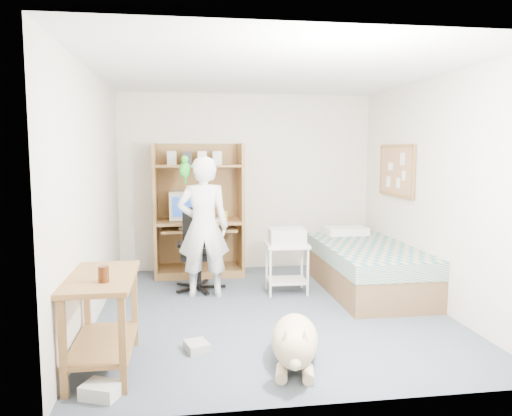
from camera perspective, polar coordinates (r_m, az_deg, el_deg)
The scene contains 21 objects.
floor at distance 5.46m, azimuth 1.72°, elevation -11.65°, with size 4.00×4.00×0.00m, color #454F5E.
wall_back at distance 7.17m, azimuth -1.07°, elevation 2.96°, with size 3.60×0.02×2.50m, color silver.
wall_right at distance 5.79m, azimuth 19.58°, elevation 1.69°, with size 0.02×4.00×2.50m, color silver.
wall_left at distance 5.19m, azimuth -18.19°, elevation 1.20°, with size 0.02×4.00×2.50m, color silver.
ceiling at distance 5.24m, azimuth 1.82°, elevation 15.29°, with size 3.60×4.00×0.02m, color white.
computer_hutch at distance 6.90m, azimuth -6.56°, elevation -0.81°, with size 1.20×0.63×1.80m.
bed at distance 6.29m, azimuth 12.53°, elevation -6.59°, with size 1.02×2.02×0.66m.
side_desk at distance 4.13m, azimuth -17.15°, elevation -10.83°, with size 0.50×1.00×0.75m.
corkboard at distance 6.58m, azimuth 15.76°, elevation 4.12°, with size 0.04×0.94×0.66m.
office_chair at distance 6.22m, azimuth -6.56°, elevation -6.01°, with size 0.56×0.56×0.99m.
person at distance 5.83m, azimuth -6.04°, elevation -2.16°, with size 0.60×0.39×1.64m, color white.
parrot at distance 5.78m, azimuth -8.12°, elevation 4.52°, with size 0.12×0.21×0.33m.
dog at distance 4.14m, azimuth 4.47°, elevation -14.95°, with size 0.54×1.16×0.44m.
printer_cart at distance 6.02m, azimuth 3.54°, elevation -5.96°, with size 0.52×0.42×0.60m.
printer at distance 5.96m, azimuth 3.56°, elevation -3.21°, with size 0.42×0.32×0.18m, color beige.
crt_monitor at distance 6.88m, azimuth -8.09°, elevation 0.34°, with size 0.43×0.45×0.39m.
keyboard at distance 6.76m, azimuth -6.83°, elevation -2.26°, with size 0.45×0.16×0.03m, color beige.
pencil_cup at distance 6.83m, azimuth -3.58°, elevation -0.86°, with size 0.08×0.08×0.12m, color gold.
drink_glass at distance 3.85m, azimuth -17.03°, elevation -7.24°, with size 0.08×0.08×0.12m, color #3E1C09.
floor_box_a at distance 3.85m, azimuth -17.25°, elevation -19.27°, with size 0.25×0.20×0.10m, color silver.
floor_box_b at distance 4.46m, azimuth -6.77°, elevation -15.45°, with size 0.18×0.22×0.08m, color #A9A8A4.
Camera 1 is at (-0.92, -5.10, 1.72)m, focal length 35.00 mm.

